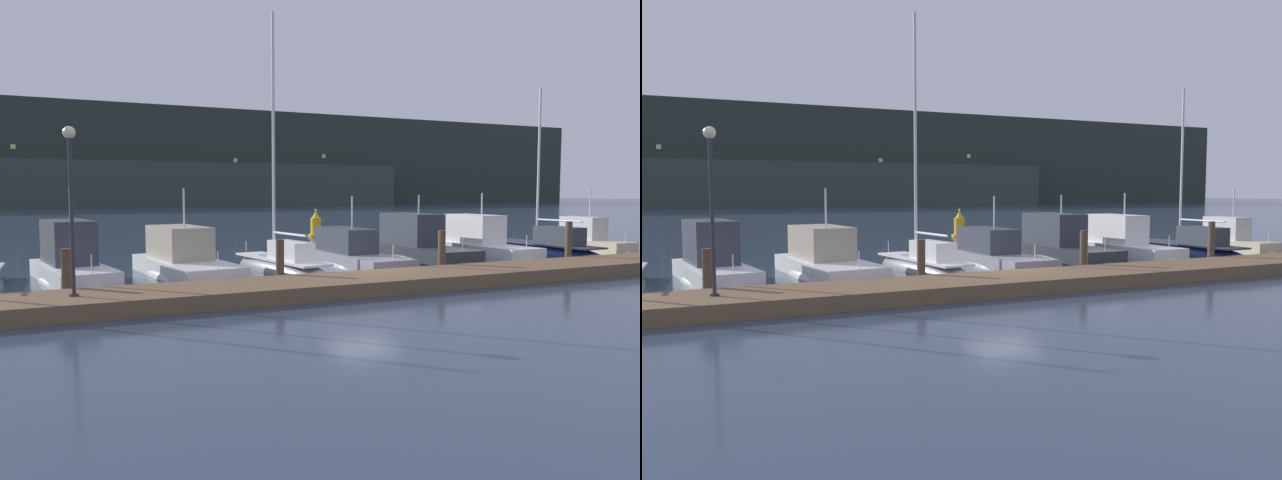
{
  "view_description": "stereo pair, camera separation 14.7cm",
  "coord_description": "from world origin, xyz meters",
  "views": [
    {
      "loc": [
        -10.99,
        -19.34,
        3.21
      ],
      "look_at": [
        0.0,
        3.44,
        1.2
      ],
      "focal_mm": 35.0,
      "sensor_mm": 36.0,
      "label": 1
    },
    {
      "loc": [
        -10.86,
        -19.4,
        3.21
      ],
      "look_at": [
        0.0,
        3.44,
        1.2
      ],
      "focal_mm": 35.0,
      "sensor_mm": 36.0,
      "label": 2
    }
  ],
  "objects": [
    {
      "name": "motorboat_berth_6",
      "position": [
        1.54,
        3.52,
        0.24
      ],
      "size": [
        2.14,
        7.27,
        3.61
      ],
      "color": "gray",
      "rests_on": "ground"
    },
    {
      "name": "motorboat_berth_10",
      "position": [
        16.12,
        4.06,
        0.32
      ],
      "size": [
        1.89,
        5.27,
        3.85
      ],
      "color": "beige",
      "rests_on": "ground"
    },
    {
      "name": "sailboat_berth_5",
      "position": [
        -1.73,
        3.37,
        0.15
      ],
      "size": [
        2.28,
        6.95,
        10.84
      ],
      "color": "gray",
      "rests_on": "ground"
    },
    {
      "name": "mooring_pile_3",
      "position": [
        3.28,
        -0.31,
        0.86
      ],
      "size": [
        0.28,
        0.28,
        1.72
      ],
      "primitive_type": "cylinder",
      "color": "#4C3D2D",
      "rests_on": "ground"
    },
    {
      "name": "ground_plane",
      "position": [
        0.0,
        0.0,
        0.0
      ],
      "size": [
        400.0,
        400.0,
        0.0
      ],
      "primitive_type": "plane",
      "color": "#2D3D51"
    },
    {
      "name": "dock",
      "position": [
        0.0,
        -1.96,
        0.23
      ],
      "size": [
        40.38,
        2.8,
        0.45
      ],
      "primitive_type": "cube",
      "color": "brown",
      "rests_on": "ground"
    },
    {
      "name": "dock_lamppost",
      "position": [
        -9.78,
        -1.98,
        3.37
      ],
      "size": [
        0.32,
        0.32,
        4.41
      ],
      "color": "#2D2D33",
      "rests_on": "dock"
    },
    {
      "name": "motorboat_berth_7",
      "position": [
        5.65,
        4.63,
        0.34
      ],
      "size": [
        2.34,
        7.27,
        3.7
      ],
      "color": "#2D3338",
      "rests_on": "ground"
    },
    {
      "name": "hillside_backdrop",
      "position": [
        -1.27,
        110.36,
        9.13
      ],
      "size": [
        240.0,
        23.0,
        19.82
      ],
      "color": "#28332D",
      "rests_on": "ground"
    },
    {
      "name": "motorboat_berth_8",
      "position": [
        8.87,
        4.07,
        0.34
      ],
      "size": [
        2.21,
        6.9,
        3.74
      ],
      "color": "white",
      "rests_on": "ground"
    },
    {
      "name": "mooring_pile_1",
      "position": [
        -9.84,
        -0.31,
        0.78
      ],
      "size": [
        0.28,
        0.28,
        1.56
      ],
      "primitive_type": "cylinder",
      "color": "#4C3D2D",
      "rests_on": "ground"
    },
    {
      "name": "mooring_pile_4",
      "position": [
        9.84,
        -0.31,
        0.96
      ],
      "size": [
        0.28,
        0.28,
        1.91
      ],
      "primitive_type": "cylinder",
      "color": "#4C3D2D",
      "rests_on": "ground"
    },
    {
      "name": "motorboat_berth_3",
      "position": [
        -9.4,
        4.1,
        0.41
      ],
      "size": [
        2.93,
        6.64,
        3.82
      ],
      "color": "white",
      "rests_on": "ground"
    },
    {
      "name": "mooring_pile_2",
      "position": [
        -3.28,
        -0.31,
        0.8
      ],
      "size": [
        0.28,
        0.28,
        1.6
      ],
      "primitive_type": "cylinder",
      "color": "#4C3D2D",
      "rests_on": "ground"
    },
    {
      "name": "motorboat_berth_4",
      "position": [
        -5.45,
        3.85,
        0.29
      ],
      "size": [
        3.19,
        7.52,
        3.9
      ],
      "color": "white",
      "rests_on": "ground"
    },
    {
      "name": "sailboat_berth_9",
      "position": [
        12.59,
        3.57,
        0.16
      ],
      "size": [
        1.9,
        7.29,
        8.93
      ],
      "color": "navy",
      "rests_on": "ground"
    },
    {
      "name": "channel_buoy",
      "position": [
        7.61,
        19.88,
        0.72
      ],
      "size": [
        1.11,
        1.11,
        1.94
      ],
      "color": "gold",
      "rests_on": "ground"
    }
  ]
}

